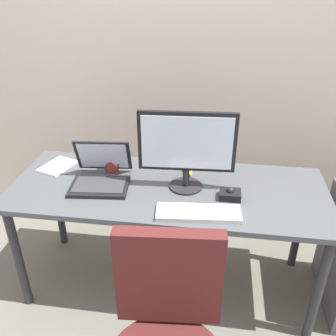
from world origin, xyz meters
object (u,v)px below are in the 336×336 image
at_px(trackball_mouse, 230,194).
at_px(coffee_mug, 112,162).
at_px(paper_notepad, 58,166).
at_px(keyboard, 199,212).
at_px(laptop, 101,175).
at_px(banana, 187,167).
at_px(monitor_main, 187,146).

height_order(trackball_mouse, coffee_mug, coffee_mug).
bearing_deg(coffee_mug, paper_notepad, -177.87).
bearing_deg(trackball_mouse, keyboard, -131.54).
height_order(laptop, banana, laptop).
height_order(keyboard, banana, banana).
bearing_deg(laptop, keyboard, -21.97).
relative_size(trackball_mouse, banana, 0.58).
distance_m(keyboard, paper_notepad, 0.94).
bearing_deg(banana, paper_notepad, -174.85).
bearing_deg(monitor_main, keyboard, -70.59).
height_order(coffee_mug, banana, coffee_mug).
bearing_deg(trackball_mouse, monitor_main, 162.72).
xyz_separation_m(paper_notepad, banana, (0.77, 0.07, 0.01)).
xyz_separation_m(monitor_main, paper_notepad, (-0.78, 0.12, -0.24)).
distance_m(laptop, coffee_mug, 0.15).
distance_m(coffee_mug, banana, 0.44).
height_order(monitor_main, banana, monitor_main).
distance_m(monitor_main, laptop, 0.51).
relative_size(coffee_mug, paper_notepad, 0.52).
xyz_separation_m(monitor_main, coffee_mug, (-0.45, 0.13, -0.19)).
xyz_separation_m(keyboard, laptop, (-0.55, 0.22, 0.04)).
distance_m(monitor_main, banana, 0.29).
bearing_deg(laptop, coffee_mug, 82.90).
height_order(trackball_mouse, paper_notepad, trackball_mouse).
xyz_separation_m(laptop, coffee_mug, (0.02, 0.15, 0.00)).
relative_size(laptop, coffee_mug, 3.16).
bearing_deg(keyboard, laptop, 158.03).
bearing_deg(trackball_mouse, paper_notepad, 169.30).
distance_m(monitor_main, keyboard, 0.35).
relative_size(keyboard, paper_notepad, 2.02).
distance_m(trackball_mouse, banana, 0.36).
xyz_separation_m(trackball_mouse, paper_notepad, (-1.02, 0.19, -0.02)).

